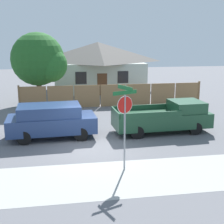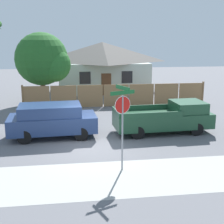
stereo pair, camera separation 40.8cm
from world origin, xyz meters
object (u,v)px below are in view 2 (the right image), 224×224
(orange_pickup, at_px, (166,118))
(stop_sign, at_px, (123,113))
(red_suv, at_px, (52,120))
(house, at_px, (102,65))
(oak_tree, at_px, (44,60))

(orange_pickup, height_order, stop_sign, stop_sign)
(red_suv, bearing_deg, orange_pickup, -2.81)
(orange_pickup, bearing_deg, house, 94.47)
(house, height_order, stop_sign, house)
(red_suv, height_order, stop_sign, stop_sign)
(house, relative_size, red_suv, 1.98)
(house, relative_size, oak_tree, 1.65)
(oak_tree, distance_m, red_suv, 9.24)
(stop_sign, bearing_deg, oak_tree, 83.57)
(red_suv, distance_m, orange_pickup, 6.24)
(house, distance_m, orange_pickup, 15.24)
(oak_tree, xyz_separation_m, stop_sign, (3.89, -13.52, -1.11))
(house, bearing_deg, stop_sign, -93.86)
(oak_tree, xyz_separation_m, red_suv, (0.94, -8.85, -2.48))
(house, bearing_deg, orange_pickup, -82.61)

